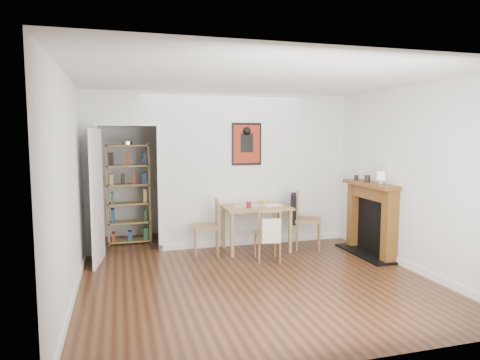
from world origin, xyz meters
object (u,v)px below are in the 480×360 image
object	(u,v)px
ceramic_jar_b	(356,178)
chair_left	(206,227)
dining_table	(256,212)
orange_fruit	(265,202)
fireplace	(372,216)
ceramic_jar_a	(367,179)
mantel_lamp	(381,176)
chair_right	(307,219)
red_glass	(249,205)
notebook	(271,205)
bookshelf	(129,194)
chair_front	(268,234)

from	to	relation	value
ceramic_jar_b	chair_left	bearing A→B (deg)	172.21
ceramic_jar_b	dining_table	bearing A→B (deg)	167.89
orange_fruit	dining_table	bearing A→B (deg)	-141.97
fireplace	ceramic_jar_a	size ratio (longest dim) A/B	11.28
orange_fruit	mantel_lamp	size ratio (longest dim) A/B	0.39
dining_table	chair_right	size ratio (longest dim) A/B	1.14
red_glass	mantel_lamp	size ratio (longest dim) A/B	0.48
chair_left	fireplace	size ratio (longest dim) A/B	0.72
red_glass	chair_right	bearing A→B (deg)	1.40
red_glass	ceramic_jar_a	world-z (taller)	ceramic_jar_a
red_glass	ceramic_jar_b	world-z (taller)	ceramic_jar_b
orange_fruit	notebook	xyz separation A→B (m)	(0.06, -0.14, -0.03)
chair_right	orange_fruit	size ratio (longest dim) A/B	11.97
ceramic_jar_b	chair_right	bearing A→B (deg)	160.36
fireplace	red_glass	world-z (taller)	fireplace
notebook	ceramic_jar_a	size ratio (longest dim) A/B	2.79
ceramic_jar_b	red_glass	bearing A→B (deg)	172.22
chair_right	red_glass	distance (m)	1.07
chair_right	orange_fruit	world-z (taller)	chair_right
fireplace	ceramic_jar_b	size ratio (longest dim) A/B	14.15
dining_table	mantel_lamp	xyz separation A→B (m)	(1.64, -1.01, 0.64)
red_glass	mantel_lamp	xyz separation A→B (m)	(1.81, -0.91, 0.50)
dining_table	chair_right	xyz separation A→B (m)	(0.87, -0.08, -0.16)
notebook	ceramic_jar_a	bearing A→B (deg)	-25.01
ceramic_jar_b	notebook	bearing A→B (deg)	164.92
ceramic_jar_b	bookshelf	bearing A→B (deg)	158.04
dining_table	chair_left	bearing A→B (deg)	-179.26
notebook	chair_left	bearing A→B (deg)	-178.53
chair_left	mantel_lamp	size ratio (longest dim) A/B	4.38
chair_front	ceramic_jar_a	world-z (taller)	ceramic_jar_a
dining_table	chair_front	world-z (taller)	chair_front
chair_front	red_glass	distance (m)	0.63
bookshelf	notebook	bearing A→B (deg)	-25.79
bookshelf	chair_right	bearing A→B (deg)	-22.56
mantel_lamp	red_glass	bearing A→B (deg)	153.29
fireplace	ceramic_jar_a	world-z (taller)	ceramic_jar_a
notebook	chair_right	bearing A→B (deg)	-9.08
ceramic_jar_a	chair_right	bearing A→B (deg)	144.92
bookshelf	ceramic_jar_a	bearing A→B (deg)	-25.50
ceramic_jar_a	notebook	bearing A→B (deg)	154.99
bookshelf	red_glass	xyz separation A→B (m)	(1.84, -1.22, -0.08)
orange_fruit	ceramic_jar_a	bearing A→B (deg)	-28.49
orange_fruit	mantel_lamp	bearing A→B (deg)	-39.10
chair_left	bookshelf	bearing A→B (deg)	135.90
chair_left	ceramic_jar_b	world-z (taller)	ceramic_jar_b
bookshelf	ceramic_jar_b	xyz separation A→B (m)	(3.62, -1.46, 0.33)
notebook	red_glass	bearing A→B (deg)	-164.18
dining_table	red_glass	size ratio (longest dim) A/B	11.03
dining_table	ceramic_jar_a	size ratio (longest dim) A/B	9.80
red_glass	ceramic_jar_a	bearing A→B (deg)	-16.14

